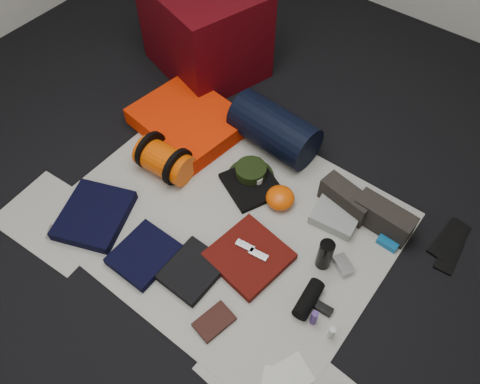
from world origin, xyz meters
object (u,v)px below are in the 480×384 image
Objects in this scene: paperback_book at (214,321)px; navy_duffel at (274,129)px; red_cabinet at (205,29)px; compact_camera at (343,265)px; water_bottle at (325,255)px; stuff_sack at (164,160)px; sleeping_pad at (189,120)px.

navy_duffel is at bearing 122.86° from paperback_book.
red_cabinet is 1.82m from paperback_book.
compact_camera is 0.61× the size of paperback_book.
water_bottle is 0.60m from paperback_book.
paperback_book is (-0.31, -0.59, -0.01)m from compact_camera.
compact_camera is at bearing -27.40° from navy_duffel.
navy_duffel reaches higher than stuff_sack.
paperback_book is at bearing -33.71° from stuff_sack.
sleeping_pad is 1.97× the size of stuff_sack.
sleeping_pad is (0.29, -0.51, -0.23)m from red_cabinet.
stuff_sack is at bearing 157.65° from paperback_book.
stuff_sack is at bearing -120.24° from navy_duffel.
sleeping_pad is at bearing 165.05° from water_bottle.
red_cabinet is at bearing 119.09° from sleeping_pad.
stuff_sack is 2.86× the size of compact_camera.
compact_camera is at bearing 4.10° from stuff_sack.
red_cabinet is at bearing -179.31° from compact_camera.
sleeping_pad is 3.29× the size of water_bottle.
water_bottle is 1.06× the size of paperback_book.
red_cabinet reaches higher than compact_camera.
stuff_sack is 0.64m from navy_duffel.
stuff_sack is 1.00m from water_bottle.
red_cabinet is 6.48× the size of compact_camera.
stuff_sack is at bearing -69.93° from sleeping_pad.
navy_duffel is 2.72× the size of water_bottle.
navy_duffel is 1.12m from paperback_book.
red_cabinet is 1.63m from water_bottle.
navy_duffel reaches higher than compact_camera.
stuff_sack is 1.09m from compact_camera.
water_bottle reaches higher than sleeping_pad.
red_cabinet reaches higher than sleeping_pad.
navy_duffel is 4.68× the size of compact_camera.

